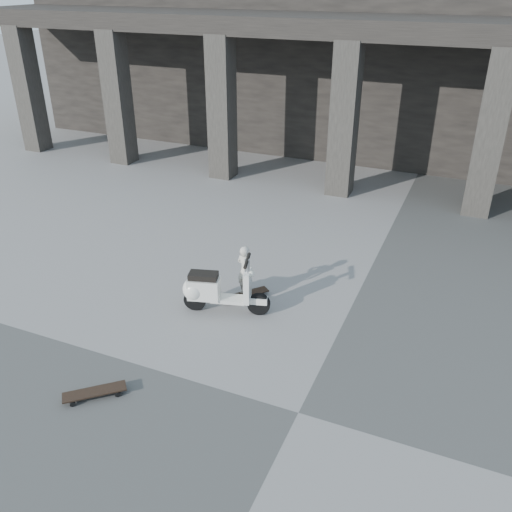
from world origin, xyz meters
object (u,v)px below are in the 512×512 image
at_px(longboard, 245,295).
at_px(skateboard_spare, 95,392).
at_px(child, 245,271).
at_px(scooter, 211,290).

height_order(longboard, skateboard_spare, skateboard_spare).
xyz_separation_m(skateboard_spare, child, (0.89, 3.30, 0.51)).
relative_size(skateboard_spare, child, 0.82).
xyz_separation_m(child, scooter, (-0.38, -0.62, -0.15)).
height_order(longboard, child, child).
distance_m(longboard, skateboard_spare, 3.42).
bearing_deg(scooter, longboard, 42.75).
height_order(skateboard_spare, scooter, scooter).
bearing_deg(child, scooter, 76.43).
relative_size(longboard, scooter, 0.54).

